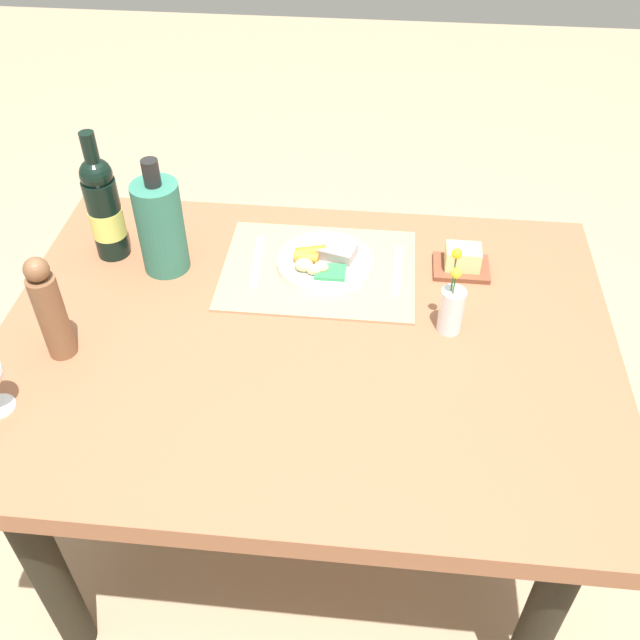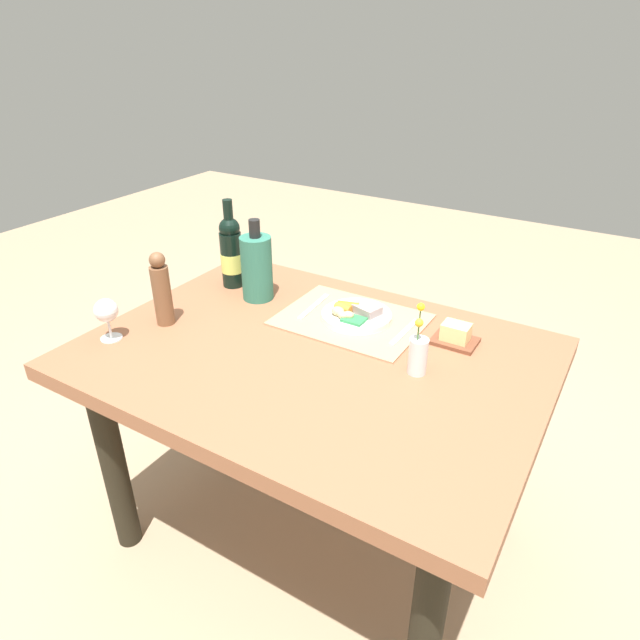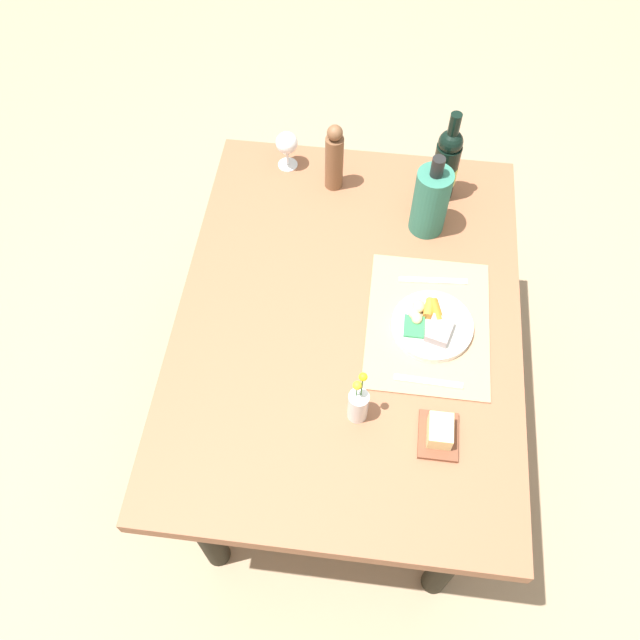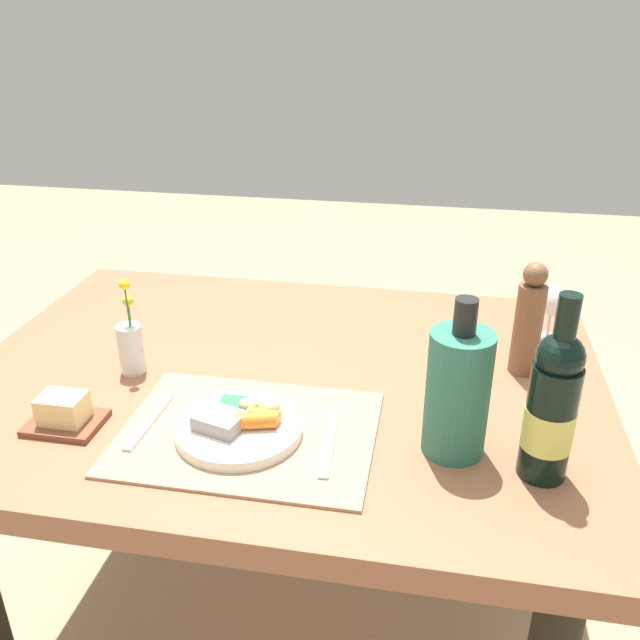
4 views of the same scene
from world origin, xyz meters
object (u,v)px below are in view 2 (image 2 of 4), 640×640
Objects in this scene: cooler_bottle at (257,267)px; flower_vase at (418,353)px; wine_glass at (106,312)px; wine_bottle at (231,252)px; dinner_plate at (356,314)px; fork at (405,332)px; pepper_mill at (162,290)px; knife at (314,306)px; dining_table at (313,381)px; butter_dish at (455,335)px.

cooler_bottle is 1.36× the size of flower_vase.
wine_glass is 0.42× the size of wine_bottle.
wine_bottle is (-0.07, -0.50, 0.04)m from wine_glass.
cooler_bottle is 0.51m from wine_glass.
dinner_plate is 0.17m from fork.
flower_vase is 0.81m from pepper_mill.
knife is 0.70× the size of cooler_bottle.
pepper_mill is at bearing 11.15° from dining_table.
flower_vase is (-0.11, 0.18, 0.05)m from fork.
knife is 1.50× the size of wine_glass.
pepper_mill is (-0.07, -0.16, 0.02)m from wine_glass.
dinner_plate is 0.71× the size of wine_bottle.
butter_dish is at bearing 178.91° from knife.
dinner_plate is 1.24× the size of fork.
pepper_mill is at bearing 32.73° from dinner_plate.
flower_vase is at bearing -169.40° from pepper_mill.
fork is 0.87× the size of flower_vase.
cooler_bottle reaches higher than knife.
knife is 1.53× the size of butter_dish.
pepper_mill is at bearing 23.27° from butter_dish.
cooler_bottle is 0.89× the size of wine_bottle.
wine_bottle reaches higher than butter_dish.
cooler_bottle is (0.35, -0.20, 0.22)m from dining_table.
flower_vase is 0.82m from wine_bottle.
pepper_mill reaches higher than dinner_plate.
cooler_bottle is 0.33m from pepper_mill.
dinner_plate is 0.38m from cooler_bottle.
wine_bottle is (0.51, -0.01, 0.11)m from dinner_plate.
dinner_plate is 0.61m from pepper_mill.
knife is 0.83× the size of pepper_mill.
flower_vase reaches higher than wine_glass.
wine_bottle is (0.68, -0.01, 0.12)m from fork.
wine_bottle is at bearing -89.76° from pepper_mill.
dinner_plate is (-0.02, -0.23, 0.13)m from dining_table.
pepper_mill reaches higher than dining_table.
flower_vase is at bearing -160.34° from wine_glass.
fork is 0.22m from flower_vase.
dinner_plate is 1.13× the size of knife.
wine_bottle is 0.34m from pepper_mill.
wine_bottle is at bearing -97.66° from wine_glass.
fork is at bearing 179.69° from dinner_plate.
dining_table is 5.84× the size of dinner_plate.
wine_bottle is at bearing -1.44° from dinner_plate.
fork is at bearing 11.36° from butter_dish.
pepper_mill reaches higher than butter_dish.
pepper_mill is at bearing 27.36° from fork.
dinner_plate is 1.70× the size of wine_glass.
wine_glass is (0.56, 0.26, 0.20)m from dining_table.
dinner_plate is at bearing 5.18° from butter_dish.
wine_bottle is at bearing 0.56° from fork.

